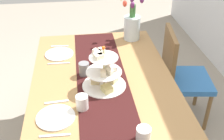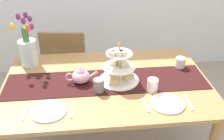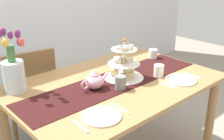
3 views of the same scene
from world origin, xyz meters
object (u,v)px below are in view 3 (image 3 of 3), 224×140
(dinner_plate_left, at_px, (101,116))
(knife_left, at_px, (120,108))
(tiered_cake_stand, at_px, (124,66))
(fork_right, at_px, (169,86))
(knife_right, at_px, (192,75))
(fork_left, at_px, (80,126))
(mug_grey, at_px, (120,83))
(dining_table, at_px, (115,94))
(dinner_plate_right, at_px, (181,80))
(tulip_vase, at_px, (13,71))
(mug_white_text, at_px, (159,71))
(chair_left, at_px, (29,93))
(teapot, at_px, (94,81))
(cream_jug, at_px, (153,54))

(dinner_plate_left, relative_size, knife_left, 1.35)
(dinner_plate_left, bearing_deg, tiered_cake_stand, 33.35)
(fork_right, relative_size, knife_right, 0.88)
(fork_left, xyz_separation_m, mug_grey, (0.47, 0.19, 0.05))
(mug_grey, bearing_deg, dining_table, 62.92)
(knife_left, distance_m, dinner_plate_right, 0.62)
(dining_table, distance_m, tulip_vase, 0.73)
(knife_right, height_order, mug_grey, mug_grey)
(dining_table, xyz_separation_m, tiered_cake_stand, (0.09, 0.00, 0.20))
(mug_white_text, bearing_deg, mug_grey, 175.30)
(knife_left, xyz_separation_m, fork_right, (0.48, 0.00, 0.00))
(tiered_cake_stand, distance_m, tulip_vase, 0.77)
(knife_left, distance_m, knife_right, 0.77)
(chair_left, bearing_deg, dining_table, -64.70)
(dinner_plate_right, bearing_deg, teapot, 150.48)
(dining_table, bearing_deg, knife_right, -31.58)
(chair_left, height_order, mug_grey, chair_left)
(tiered_cake_stand, relative_size, dinner_plate_right, 1.32)
(dinner_plate_right, bearing_deg, tiered_cake_stand, 131.39)
(cream_jug, xyz_separation_m, dinner_plate_left, (-1.01, -0.47, -0.04))
(tulip_vase, xyz_separation_m, dinner_plate_right, (0.98, -0.65, -0.14))
(cream_jug, relative_size, knife_right, 0.50)
(dinner_plate_right, xyz_separation_m, fork_right, (-0.14, 0.00, -0.00))
(mug_grey, xyz_separation_m, mug_white_text, (0.37, -0.03, -0.00))
(dinner_plate_left, bearing_deg, knife_right, 0.00)
(fork_left, bearing_deg, tulip_vase, 96.05)
(dinner_plate_left, bearing_deg, teapot, 57.11)
(dining_table, bearing_deg, fork_left, -149.51)
(tulip_vase, bearing_deg, chair_left, 56.83)
(knife_left, xyz_separation_m, dinner_plate_right, (0.62, 0.00, 0.00))
(cream_jug, xyz_separation_m, mug_grey, (-0.68, -0.28, 0.01))
(teapot, xyz_separation_m, fork_right, (0.42, -0.32, -0.06))
(fork_left, relative_size, dinner_plate_right, 0.65)
(dining_table, bearing_deg, mug_grey, -117.08)
(dinner_plate_left, height_order, fork_right, dinner_plate_left)
(fork_left, bearing_deg, mug_grey, 21.89)
(dinner_plate_left, bearing_deg, cream_jug, 25.04)
(tiered_cake_stand, height_order, dinner_plate_left, tiered_cake_stand)
(dining_table, xyz_separation_m, knife_left, (-0.25, -0.32, 0.11))
(chair_left, distance_m, fork_right, 1.22)
(cream_jug, distance_m, mug_white_text, 0.43)
(teapot, bearing_deg, tulip_vase, 141.96)
(chair_left, distance_m, knife_right, 1.38)
(fork_right, bearing_deg, mug_white_text, 62.98)
(chair_left, bearing_deg, dinner_plate_left, -92.71)
(mug_grey, bearing_deg, tulip_vase, 140.06)
(dinner_plate_right, bearing_deg, knife_left, 180.00)
(knife_left, bearing_deg, tiered_cake_stand, 43.19)
(fork_left, bearing_deg, mug_white_text, 10.68)
(chair_left, height_order, fork_left, chair_left)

